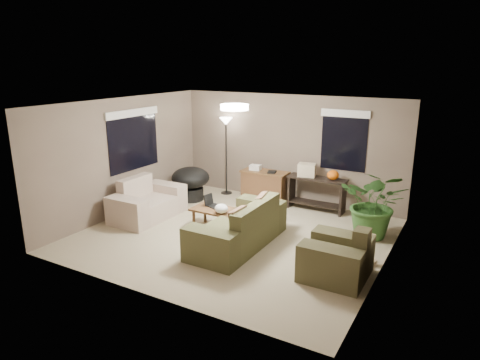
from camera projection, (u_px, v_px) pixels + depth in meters
The scene contains 20 objects.
room_shell at pixel (235, 172), 7.89m from camera, with size 5.50×5.50×5.50m.
main_sofa at pixel (240, 230), 7.71m from camera, with size 0.95×2.20×0.85m.
throw_pillows at pixel (253, 214), 7.49m from camera, with size 0.32×1.37×0.47m.
loveseat at pixel (147, 204), 9.09m from camera, with size 0.90×1.60×0.85m.
armchair at pixel (337, 259), 6.58m from camera, with size 0.95×1.00×0.85m.
coffee_table at pixel (217, 212), 8.42m from camera, with size 1.00×0.55×0.42m.
laptop at pixel (212, 203), 8.55m from camera, with size 0.41×0.33×0.24m.
plastic_bag at pixel (221, 209), 8.16m from camera, with size 0.26×0.24×0.18m, color white.
desk at pixel (265, 186), 10.05m from camera, with size 1.10×0.50×0.75m.
desk_papers at pixel (259, 168), 10.00m from camera, with size 0.70×0.29×0.12m.
console_table at pixel (317, 191), 9.49m from camera, with size 1.30×0.40×0.75m.
pumpkin at pixel (333, 175), 9.21m from camera, with size 0.26×0.26×0.21m, color orange.
cardboard_box at pixel (307, 170), 9.49m from camera, with size 0.38×0.28×0.28m, color beige.
papasan_chair at pixel (191, 181), 10.19m from camera, with size 1.10×1.10×0.80m.
floor_lamp at pixel (226, 130), 10.38m from camera, with size 0.32×0.32×1.91m.
ceiling_fixture at pixel (234, 107), 7.57m from camera, with size 0.50×0.50×0.10m, color white.
houseplant at pixel (375, 211), 8.00m from camera, with size 1.20×1.34×1.04m, color #2D5923.
cat_scratching_post at pixel (366, 251), 7.03m from camera, with size 0.32×0.32×0.50m.
window_left at pixel (133, 130), 9.29m from camera, with size 0.05×1.56×1.33m.
window_back at pixel (344, 130), 9.20m from camera, with size 1.06×0.05×1.33m.
Camera 1 is at (3.85, -6.60, 3.24)m, focal length 32.00 mm.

